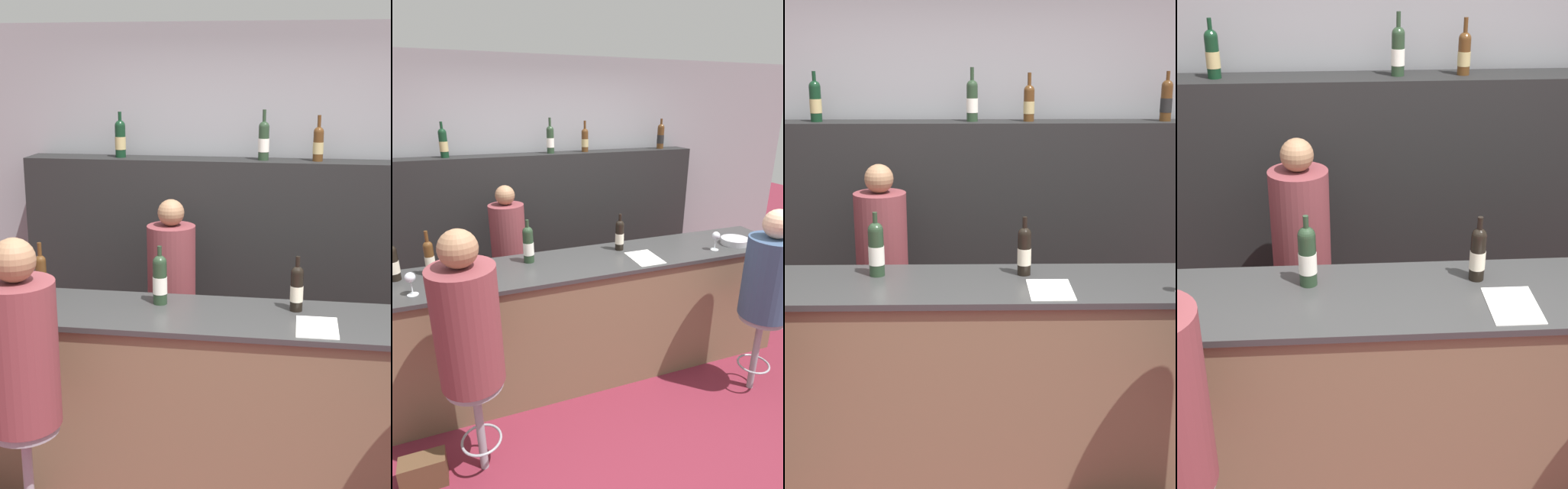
# 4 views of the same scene
# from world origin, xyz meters

# --- Properties ---
(wall_back) EXTENTS (6.40, 0.05, 2.60)m
(wall_back) POSITION_xyz_m (0.00, 1.75, 1.30)
(wall_back) COLOR gray
(wall_back) RESTS_ON ground_plane
(bar_counter) EXTENTS (3.41, 0.60, 1.02)m
(bar_counter) POSITION_xyz_m (0.00, 0.28, 0.51)
(bar_counter) COLOR brown
(bar_counter) RESTS_ON ground_plane
(back_bar_cabinet) EXTENTS (3.21, 0.28, 1.68)m
(back_bar_cabinet) POSITION_xyz_m (0.00, 1.53, 0.84)
(back_bar_cabinet) COLOR black
(back_bar_cabinet) RESTS_ON ground_plane
(wine_bottle_counter_2) EXTENTS (0.08, 0.08, 0.33)m
(wine_bottle_counter_2) POSITION_xyz_m (-0.44, 0.40, 1.16)
(wine_bottle_counter_2) COLOR #233823
(wine_bottle_counter_2) RESTS_ON bar_counter
(wine_bottle_counter_3) EXTENTS (0.07, 0.07, 0.30)m
(wine_bottle_counter_3) POSITION_xyz_m (0.31, 0.40, 1.15)
(wine_bottle_counter_3) COLOR black
(wine_bottle_counter_3) RESTS_ON bar_counter
(wine_bottle_backbar_0) EXTENTS (0.08, 0.08, 0.31)m
(wine_bottle_backbar_0) POSITION_xyz_m (-0.94, 1.53, 1.81)
(wine_bottle_backbar_0) COLOR black
(wine_bottle_backbar_0) RESTS_ON back_bar_cabinet
(wine_bottle_backbar_1) EXTENTS (0.07, 0.07, 0.34)m
(wine_bottle_backbar_1) POSITION_xyz_m (0.06, 1.53, 1.82)
(wine_bottle_backbar_1) COLOR #233823
(wine_bottle_backbar_1) RESTS_ON back_bar_cabinet
(wine_bottle_backbar_2) EXTENTS (0.07, 0.07, 0.30)m
(wine_bottle_backbar_2) POSITION_xyz_m (0.42, 1.53, 1.80)
(wine_bottle_backbar_2) COLOR #4C2D14
(wine_bottle_backbar_2) RESTS_ON back_bar_cabinet
(tasting_menu) EXTENTS (0.21, 0.30, 0.00)m
(tasting_menu) POSITION_xyz_m (0.42, 0.16, 1.02)
(tasting_menu) COLOR white
(tasting_menu) RESTS_ON bar_counter
(bartender) EXTENTS (0.31, 0.31, 1.49)m
(bartender) POSITION_xyz_m (-0.49, 1.04, 0.69)
(bartender) COLOR brown
(bartender) RESTS_ON ground_plane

